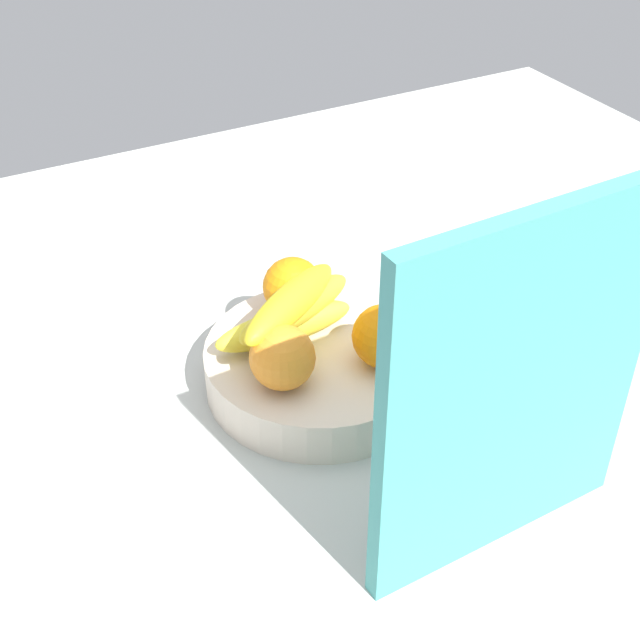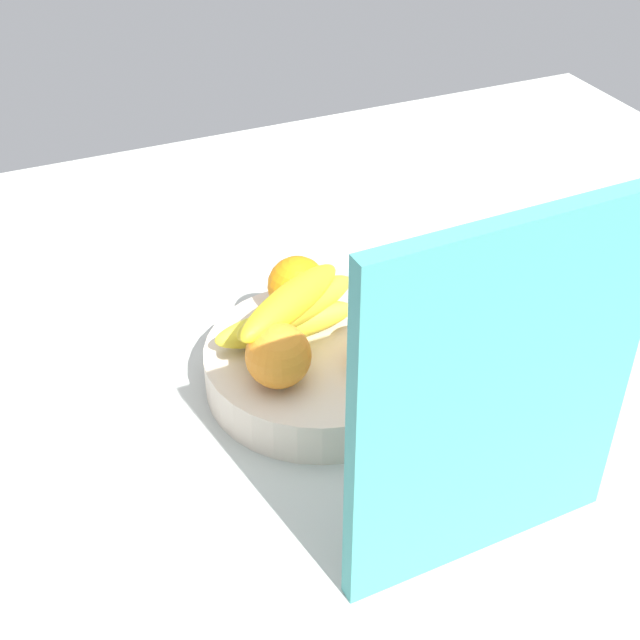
{
  "view_description": "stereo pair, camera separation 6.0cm",
  "coord_description": "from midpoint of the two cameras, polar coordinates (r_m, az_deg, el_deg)",
  "views": [
    {
      "loc": [
        35.41,
        71.33,
        67.24
      ],
      "look_at": [
        -1.61,
        1.42,
        9.29
      ],
      "focal_mm": 49.32,
      "sensor_mm": 36.0,
      "label": 1
    },
    {
      "loc": [
        30.04,
        73.92,
        67.24
      ],
      "look_at": [
        -1.61,
        1.42,
        9.29
      ],
      "focal_mm": 49.32,
      "sensor_mm": 36.0,
      "label": 2
    }
  ],
  "objects": [
    {
      "name": "orange_center",
      "position": [
        0.94,
        -4.29,
        -2.48
      ],
      "size": [
        7.18,
        7.18,
        7.18
      ],
      "primitive_type": "sphere",
      "color": "orange",
      "rests_on": "fruit_bowl"
    },
    {
      "name": "thermos_tumbler",
      "position": [
        1.03,
        13.19,
        0.54
      ],
      "size": [
        8.36,
        8.36,
        17.04
      ],
      "primitive_type": "cylinder",
      "color": "#BBB7B5",
      "rests_on": "ground_plane"
    },
    {
      "name": "ground_plane",
      "position": [
        1.05,
        -2.77,
        -4.62
      ],
      "size": [
        180.0,
        140.0,
        3.0
      ],
      "primitive_type": "cube",
      "color": "#B1B6B0"
    },
    {
      "name": "cutting_board",
      "position": [
        0.76,
        10.39,
        -4.75
      ],
      "size": [
        28.05,
        2.93,
        36.0
      ],
      "primitive_type": "cube",
      "rotation": [
        0.0,
        0.0,
        0.04
      ],
      "color": "teal",
      "rests_on": "ground_plane"
    },
    {
      "name": "banana_bunch",
      "position": [
        0.99,
        -3.74,
        0.47
      ],
      "size": [
        18.36,
        12.34,
        8.4
      ],
      "color": "yellow",
      "rests_on": "fruit_bowl"
    },
    {
      "name": "orange_front_left",
      "position": [
        0.96,
        2.42,
        -1.09
      ],
      "size": [
        7.18,
        7.18,
        7.18
      ],
      "primitive_type": "sphere",
      "color": "orange",
      "rests_on": "fruit_bowl"
    },
    {
      "name": "orange_front_right",
      "position": [
        1.04,
        -3.42,
        2.13
      ],
      "size": [
        7.18,
        7.18,
        7.18
      ],
      "primitive_type": "sphere",
      "color": "orange",
      "rests_on": "fruit_bowl"
    },
    {
      "name": "fruit_bowl",
      "position": [
        1.02,
        -1.68,
        -3.05
      ],
      "size": [
        26.7,
        26.7,
        5.29
      ],
      "primitive_type": "cylinder",
      "color": "beige",
      "rests_on": "ground_plane"
    }
  ]
}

